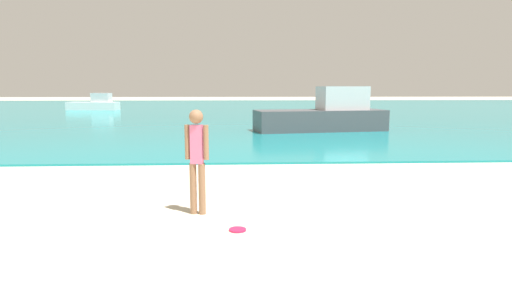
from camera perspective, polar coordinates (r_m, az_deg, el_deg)
name	(u,v)px	position (r m, az deg, el deg)	size (l,w,h in m)	color
water	(244,109)	(41.48, -1.66, 5.89)	(160.00, 60.00, 0.06)	teal
person_standing	(197,155)	(7.00, -7.85, -0.25)	(0.39, 0.23, 1.71)	#936B4C
frisbee	(238,230)	(6.34, -2.47, -10.08)	(0.25, 0.25, 0.03)	#E51E4C
boat_near	(325,115)	(20.56, 9.13, 5.02)	(6.32, 2.91, 2.07)	#4C4C51
boat_far	(95,104)	(42.10, -20.59, 6.15)	(4.68, 1.98, 1.54)	white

